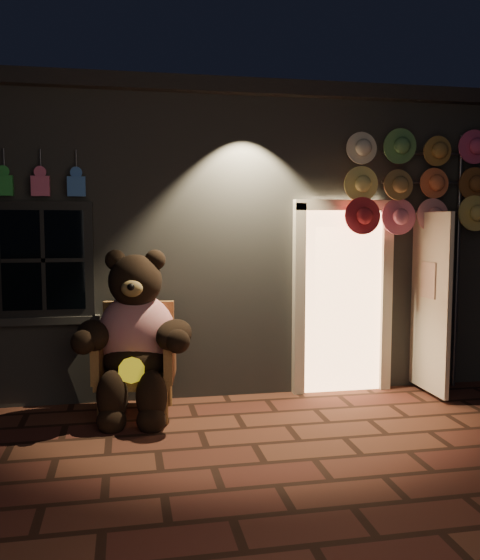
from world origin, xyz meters
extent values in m
plane|color=#572F21|center=(0.00, 0.00, 0.00)|extent=(60.00, 60.00, 0.00)
cube|color=slate|center=(0.00, 4.00, 1.65)|extent=(7.00, 5.00, 3.30)
cube|color=black|center=(0.00, 4.00, 3.38)|extent=(7.30, 5.30, 0.16)
cube|color=black|center=(-1.90, 1.46, 1.55)|extent=(1.00, 0.10, 1.20)
cube|color=black|center=(-1.90, 1.43, 1.55)|extent=(0.82, 0.06, 1.02)
cube|color=slate|center=(-1.90, 1.46, 0.92)|extent=(1.10, 0.14, 0.08)
cube|color=#EAA569|center=(1.35, 1.48, 1.05)|extent=(0.92, 0.10, 2.10)
cube|color=beige|center=(0.83, 1.44, 1.05)|extent=(0.12, 0.12, 2.20)
cube|color=beige|center=(1.87, 1.44, 1.05)|extent=(0.12, 0.12, 2.20)
cube|color=beige|center=(1.35, 1.44, 2.13)|extent=(1.16, 0.12, 0.12)
cube|color=beige|center=(2.25, 1.10, 1.05)|extent=(0.05, 0.80, 2.00)
cube|color=green|center=(-2.25, 1.38, 2.30)|extent=(0.18, 0.07, 0.20)
cylinder|color=#59595E|center=(-2.25, 1.44, 2.55)|extent=(0.02, 0.02, 0.25)
cube|color=#D45781|center=(-1.90, 1.38, 2.30)|extent=(0.18, 0.07, 0.20)
cylinder|color=#59595E|center=(-1.90, 1.44, 2.55)|extent=(0.02, 0.02, 0.25)
cube|color=#386BC4|center=(-1.55, 1.38, 2.30)|extent=(0.18, 0.07, 0.20)
cylinder|color=#59595E|center=(-1.55, 1.44, 2.55)|extent=(0.02, 0.02, 0.25)
cube|color=#A98441|center=(-0.99, 1.01, 0.39)|extent=(0.82, 0.78, 0.10)
cube|color=#A98441|center=(-0.95, 1.31, 0.75)|extent=(0.73, 0.19, 0.73)
cube|color=#A98441|center=(-1.33, 1.03, 0.59)|extent=(0.17, 0.63, 0.42)
cube|color=#A98441|center=(-0.65, 0.94, 0.59)|extent=(0.17, 0.63, 0.42)
cylinder|color=#A98441|center=(-1.34, 0.76, 0.17)|extent=(0.05, 0.05, 0.33)
cylinder|color=#A98441|center=(-0.72, 0.67, 0.17)|extent=(0.05, 0.05, 0.33)
cylinder|color=#A98441|center=(-1.26, 1.34, 0.17)|extent=(0.05, 0.05, 0.33)
cylinder|color=#A98441|center=(-0.64, 1.25, 0.17)|extent=(0.05, 0.05, 0.33)
ellipsoid|color=#B11222|center=(-0.97, 1.07, 0.82)|extent=(0.86, 0.73, 0.82)
ellipsoid|color=black|center=(-0.99, 0.98, 0.58)|extent=(0.72, 0.63, 0.39)
sphere|color=black|center=(-0.98, 1.01, 1.36)|extent=(0.60, 0.60, 0.53)
sphere|color=black|center=(-1.17, 1.07, 1.56)|extent=(0.21, 0.21, 0.21)
sphere|color=black|center=(-0.78, 1.02, 1.56)|extent=(0.21, 0.21, 0.21)
ellipsoid|color=olive|center=(-1.02, 0.77, 1.31)|extent=(0.23, 0.17, 0.17)
ellipsoid|color=black|center=(-1.40, 0.87, 0.85)|extent=(0.40, 0.59, 0.30)
ellipsoid|color=black|center=(-0.62, 0.76, 0.85)|extent=(0.52, 0.62, 0.30)
ellipsoid|color=black|center=(-1.22, 0.66, 0.30)|extent=(0.30, 0.30, 0.51)
ellipsoid|color=black|center=(-0.86, 0.61, 0.30)|extent=(0.30, 0.30, 0.51)
sphere|color=black|center=(-1.23, 0.59, 0.09)|extent=(0.28, 0.28, 0.28)
sphere|color=black|center=(-0.87, 0.54, 0.09)|extent=(0.28, 0.28, 0.28)
cylinder|color=yellow|center=(-1.04, 0.63, 0.55)|extent=(0.26, 0.14, 0.24)
cylinder|color=#59595E|center=(2.73, 1.38, 1.46)|extent=(0.04, 0.04, 2.93)
cylinder|color=#59595E|center=(2.41, 1.36, 2.71)|extent=(1.30, 0.03, 0.03)
cylinder|color=#59595E|center=(2.41, 1.36, 2.39)|extent=(1.30, 0.03, 0.03)
cylinder|color=#59595E|center=(2.41, 1.36, 2.06)|extent=(1.30, 0.03, 0.03)
cylinder|color=beige|center=(1.50, 1.30, 2.77)|extent=(0.37, 0.11, 0.37)
cylinder|color=#559352|center=(1.93, 1.27, 2.77)|extent=(0.37, 0.11, 0.37)
cylinder|color=olive|center=(2.37, 1.24, 2.77)|extent=(0.37, 0.11, 0.37)
cylinder|color=#D64980|center=(2.80, 1.30, 2.77)|extent=(0.37, 0.11, 0.37)
cylinder|color=#EFDF79|center=(1.50, 1.27, 2.39)|extent=(0.37, 0.11, 0.37)
cylinder|color=olive|center=(1.93, 1.24, 2.39)|extent=(0.37, 0.11, 0.37)
cylinder|color=#F47848|center=(2.37, 1.30, 2.39)|extent=(0.37, 0.11, 0.37)
cylinder|color=brown|center=(2.80, 1.27, 2.39)|extent=(0.37, 0.11, 0.37)
cylinder|color=red|center=(1.50, 1.24, 2.01)|extent=(0.37, 0.11, 0.37)
cylinder|color=pink|center=(1.93, 1.30, 2.01)|extent=(0.37, 0.11, 0.37)
cylinder|color=pink|center=(2.37, 1.27, 2.01)|extent=(0.37, 0.11, 0.37)
cylinder|color=#E3CC64|center=(2.80, 1.24, 2.01)|extent=(0.37, 0.11, 0.37)
camera|label=1|loc=(-1.07, -4.90, 1.93)|focal=38.00mm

